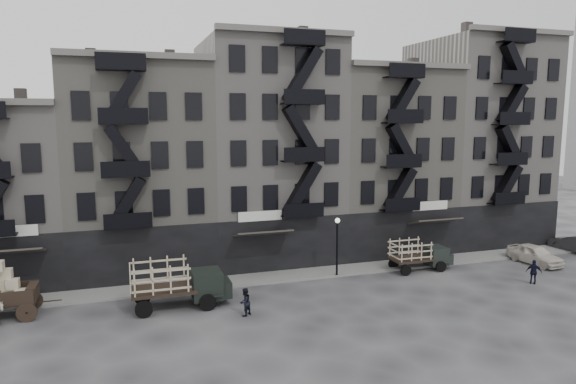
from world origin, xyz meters
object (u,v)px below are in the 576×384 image
object	(u,v)px
stake_truck_east	(420,253)
car_far	(576,244)
car_east	(535,254)
policeman	(534,272)
stake_truck_west	(178,280)
pedestrian_mid	(245,302)

from	to	relation	value
stake_truck_east	car_far	distance (m)	15.43
car_east	policeman	distance (m)	5.44
car_far	stake_truck_east	bearing A→B (deg)	-5.84
stake_truck_west	pedestrian_mid	size ratio (longest dim) A/B	3.59
car_far	policeman	distance (m)	11.24
car_far	pedestrian_mid	distance (m)	30.19
stake_truck_east	car_east	bearing A→B (deg)	-7.34
policeman	car_far	bearing A→B (deg)	-110.87
stake_truck_west	policeman	bearing A→B (deg)	-7.17
stake_truck_east	policeman	distance (m)	7.71
stake_truck_west	policeman	distance (m)	23.74
car_far	pedestrian_mid	bearing A→B (deg)	2.24
stake_truck_west	car_east	bearing A→B (deg)	2.01
car_east	policeman	world-z (taller)	policeman
stake_truck_east	pedestrian_mid	xyz separation A→B (m)	(-14.37, -4.61, -0.52)
stake_truck_west	stake_truck_east	bearing A→B (deg)	7.04
stake_truck_west	pedestrian_mid	bearing A→B (deg)	-35.69
car_east	pedestrian_mid	xyz separation A→B (m)	(-23.83, -3.29, 0.07)
car_east	car_far	xyz separation A→B (m)	(5.94, 1.71, -0.04)
car_east	car_far	size ratio (longest dim) A/B	1.02
car_east	pedestrian_mid	distance (m)	24.06
stake_truck_west	policeman	xyz separation A→B (m)	(23.52, -3.14, -0.82)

